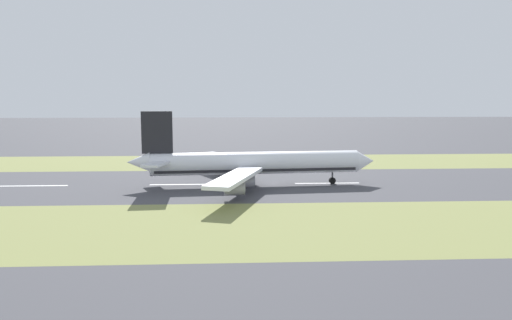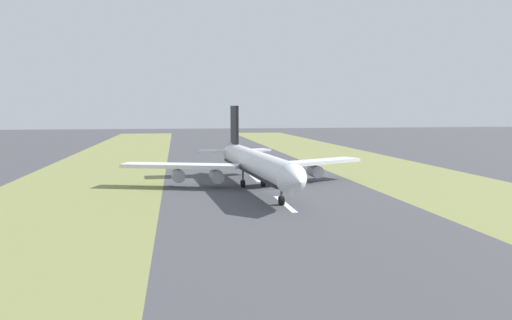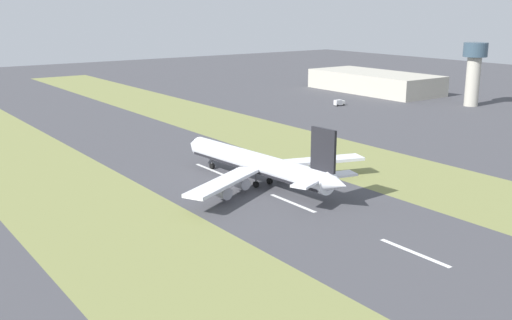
{
  "view_description": "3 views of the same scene",
  "coord_description": "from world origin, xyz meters",
  "views": [
    {
      "loc": [
        135.42,
        -11.73,
        24.53
      ],
      "look_at": [
        2.72,
        -4.97,
        7.0
      ],
      "focal_mm": 35.0,
      "sensor_mm": 36.0,
      "label": 1
    },
    {
      "loc": [
        21.68,
        112.81,
        18.99
      ],
      "look_at": [
        2.72,
        -4.97,
        7.0
      ],
      "focal_mm": 35.0,
      "sensor_mm": 36.0,
      "label": 2
    },
    {
      "loc": [
        -94.28,
        -139.39,
        49.54
      ],
      "look_at": [
        2.72,
        -4.97,
        7.0
      ],
      "focal_mm": 42.0,
      "sensor_mm": 36.0,
      "label": 3
    }
  ],
  "objects": [
    {
      "name": "service_truck",
      "position": [
        119.37,
        83.37,
        1.67
      ],
      "size": [
        6.05,
        2.66,
        3.1
      ],
      "color": "white",
      "rests_on": "ground"
    },
    {
      "name": "centreline_dash_far",
      "position": [
        0.0,
        15.03,
        0.01
      ],
      "size": [
        1.2,
        18.0,
        0.01
      ],
      "primitive_type": "cube",
      "color": "silver",
      "rests_on": "ground"
    },
    {
      "name": "ground_plane",
      "position": [
        0.0,
        0.0,
        0.0
      ],
      "size": [
        800.0,
        800.0,
        0.0
      ],
      "primitive_type": "plane",
      "color": "#424247"
    },
    {
      "name": "centreline_dash_near",
      "position": [
        0.0,
        -64.97,
        0.01
      ],
      "size": [
        1.2,
        18.0,
        0.01
      ],
      "primitive_type": "cube",
      "color": "silver",
      "rests_on": "ground"
    },
    {
      "name": "terminal_building",
      "position": [
        173.23,
        109.97,
        5.73
      ],
      "size": [
        36.0,
        79.62,
        11.46
      ],
      "primitive_type": "cube",
      "color": "#B2AD9E",
      "rests_on": "ground"
    },
    {
      "name": "control_tower",
      "position": [
        174.17,
        43.52,
        19.79
      ],
      "size": [
        12.0,
        12.0,
        32.1
      ],
      "color": "#B2AD9E",
      "rests_on": "ground"
    },
    {
      "name": "grass_median_west",
      "position": [
        -45.0,
        0.0,
        0.0
      ],
      "size": [
        40.0,
        600.0,
        0.01
      ],
      "primitive_type": "cube",
      "color": "olive",
      "rests_on": "ground"
    },
    {
      "name": "airplane_main_jet",
      "position": [
        2.88,
        -6.87,
        6.02
      ],
      "size": [
        63.92,
        67.22,
        20.2
      ],
      "color": "silver",
      "rests_on": "ground"
    },
    {
      "name": "grass_median_east",
      "position": [
        45.0,
        0.0,
        0.0
      ],
      "size": [
        40.0,
        600.0,
        0.01
      ],
      "primitive_type": "cube",
      "color": "olive",
      "rests_on": "ground"
    },
    {
      "name": "centreline_dash_mid",
      "position": [
        0.0,
        -24.97,
        0.01
      ],
      "size": [
        1.2,
        18.0,
        0.01
      ],
      "primitive_type": "cube",
      "color": "silver",
      "rests_on": "ground"
    }
  ]
}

